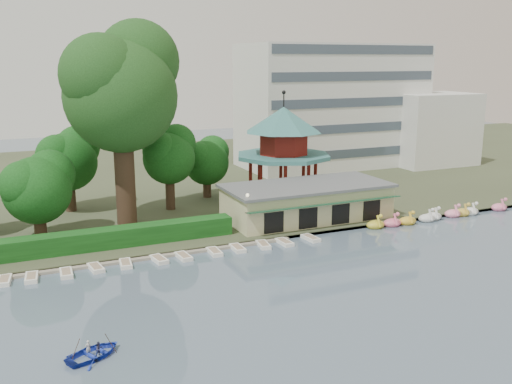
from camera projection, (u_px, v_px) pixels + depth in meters
ground_plane at (331, 313)px, 41.09m from camera, size 220.00×220.00×0.00m
shore at (155, 178)px, 87.37m from camera, size 220.00×70.00×0.40m
embankment at (240, 243)px, 56.47m from camera, size 220.00×0.60×0.30m
dock at (119, 260)px, 51.66m from camera, size 34.00×1.60×0.24m
boathouse at (307, 201)px, 64.07m from camera, size 18.60×9.39×3.90m
pavilion at (283, 143)px, 72.63m from camera, size 12.40×12.40×13.50m
office_building at (348, 110)px, 95.41m from camera, size 38.00×18.00×20.00m
hedge at (79, 242)px, 53.15m from camera, size 30.00×2.00×1.80m
lamp_post at (248, 206)px, 57.85m from camera, size 0.36×0.36×4.28m
big_tree at (121, 85)px, 59.27m from camera, size 13.00×12.11×21.76m
small_trees at (70, 171)px, 61.93m from camera, size 39.62×16.91×10.07m
swan_boats at (437, 216)px, 65.25m from camera, size 20.34×2.17×1.92m
moored_rowboats at (143, 262)px, 51.13m from camera, size 35.46×2.71×0.36m
rowboat_with_passengers at (94, 349)px, 34.98m from camera, size 5.99×5.30×2.01m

